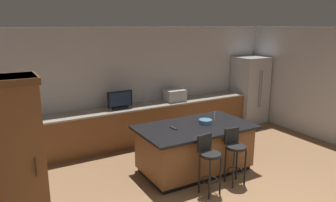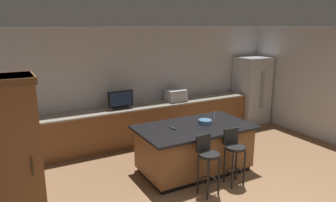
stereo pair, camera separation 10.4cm
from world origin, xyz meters
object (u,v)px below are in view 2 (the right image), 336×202
cabinet_tower (13,166)px  fruit_bowl (205,122)px  kitchen_island (194,148)px  refrigerator (252,90)px  tv_monitor (121,101)px  range_oven (17,143)px  microwave (176,95)px  bar_stool_left (207,160)px  bar_stool_right (234,152)px  tv_remote (173,128)px

cabinet_tower → fruit_bowl: bearing=14.3°
kitchen_island → refrigerator: 3.69m
tv_monitor → range_oven: bearing=178.7°
microwave → bar_stool_left: bearing=-109.9°
refrigerator → bar_stool_left: bearing=-142.3°
fruit_bowl → refrigerator: bearing=32.1°
kitchen_island → microwave: (0.71, 1.93, 0.57)m
kitchen_island → microwave: 2.13m
refrigerator → cabinet_tower: bearing=-156.9°
kitchen_island → tv_monitor: 2.12m
cabinet_tower → kitchen_island: bearing=14.9°
fruit_bowl → range_oven: bearing=149.4°
microwave → bar_stool_right: (-0.38, -2.69, -0.43)m
refrigerator → cabinet_tower: (-6.27, -2.68, 0.21)m
tv_monitor → bar_stool_left: tv_monitor is taller
cabinet_tower → refrigerator: bearing=23.1°
kitchen_island → range_oven: size_ratio=2.38×
bar_stool_left → tv_remote: (-0.15, 0.89, 0.30)m
cabinet_tower → tv_monitor: (2.34, 2.70, -0.06)m
bar_stool_right → tv_remote: bearing=138.0°
tv_monitor → refrigerator: bearing=-0.4°
tv_remote → tv_monitor: bearing=93.9°
microwave → bar_stool_right: size_ratio=0.48×
bar_stool_left → bar_stool_right: bar_stool_left is taller
refrigerator → bar_stool_right: bearing=-137.4°
bar_stool_left → cabinet_tower: bearing=174.0°
fruit_bowl → cabinet_tower: bearing=-165.7°
refrigerator → bar_stool_left: size_ratio=1.86×
cabinet_tower → bar_stool_left: size_ratio=2.20×
refrigerator → fruit_bowl: bearing=-147.9°
refrigerator → fruit_bowl: 3.42m
kitchen_island → refrigerator: bearing=30.3°
kitchen_island → bar_stool_left: (-0.28, -0.82, 0.15)m
range_oven → fruit_bowl: (3.20, -1.89, 0.49)m
fruit_bowl → microwave: bearing=76.7°
cabinet_tower → microwave: 4.70m
range_oven → tv_remote: bearing=-36.4°
microwave → bar_stool_left: microwave is taller
microwave → tv_remote: (-1.14, -1.85, -0.12)m
kitchen_island → bar_stool_right: size_ratio=2.18×
tv_monitor → tv_remote: bearing=-79.5°
range_oven → bar_stool_left: bar_stool_left is taller
range_oven → tv_remote: size_ratio=5.36×
range_oven → tv_monitor: size_ratio=1.57×
refrigerator → bar_stool_left: (-3.44, -2.66, -0.33)m
kitchen_island → microwave: size_ratio=4.52×
kitchen_island → refrigerator: (3.16, 1.85, 0.48)m
kitchen_island → microwave: bearing=69.8°
bar_stool_left → range_oven: bearing=127.9°
kitchen_island → range_oven: range_oven is taller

